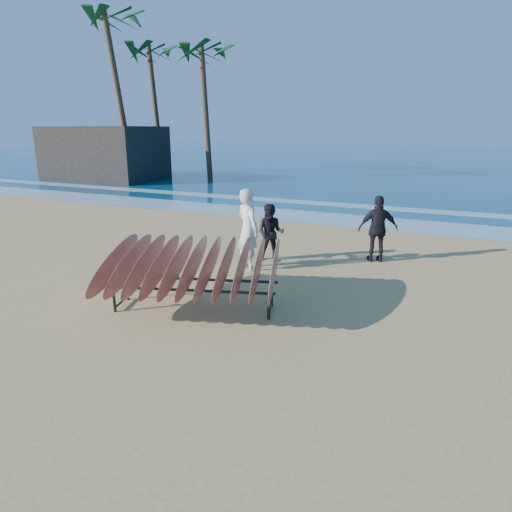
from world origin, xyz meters
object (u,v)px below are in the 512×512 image
object	(u,v)px
person_white	(248,230)
building	(104,153)
surfboard_rack	(193,266)
person_dark_b	(378,229)
person_dark_a	(271,233)
palm_right	(153,54)
palm_mid	(204,55)
palm_left	(113,22)

from	to	relation	value
person_white	building	xyz separation A→B (m)	(-18.50, 14.35, 0.78)
surfboard_rack	person_dark_b	distance (m)	5.51
surfboard_rack	person_dark_a	world-z (taller)	person_dark_a
person_white	palm_right	xyz separation A→B (m)	(-17.74, 19.32, 7.66)
person_dark_b	person_white	bearing A→B (deg)	13.36
person_dark_b	palm_mid	size ratio (longest dim) A/B	0.20
palm_left	building	bearing A→B (deg)	167.29
surfboard_rack	person_dark_b	size ratio (longest dim) A/B	2.21
palm_right	palm_mid	bearing A→B (deg)	-23.81
palm_left	palm_mid	bearing A→B (deg)	30.54
palm_left	palm_mid	distance (m)	5.73
palm_left	surfboard_rack	bearing A→B (deg)	-45.22
surfboard_rack	palm_mid	world-z (taller)	palm_mid
person_white	person_dark_a	xyz separation A→B (m)	(0.21, 0.87, -0.24)
person_dark_a	person_dark_b	size ratio (longest dim) A/B	0.87
building	palm_left	size ratio (longest dim) A/B	0.76
person_dark_a	palm_right	distance (m)	26.93
surfboard_rack	palm_mid	xyz separation A→B (m)	(-11.86, 19.44, 7.00)
person_white	palm_right	bearing A→B (deg)	-17.19
surfboard_rack	palm_mid	bearing A→B (deg)	102.14
person_dark_b	palm_left	size ratio (longest dim) A/B	0.16
person_white	palm_mid	world-z (taller)	palm_mid
person_white	palm_left	size ratio (longest dim) A/B	0.19
palm_right	surfboard_rack	bearing A→B (deg)	-50.88
person_dark_a	palm_right	world-z (taller)	palm_right
palm_left	person_dark_a	bearing A→B (deg)	-38.20
surfboard_rack	person_dark_b	xyz separation A→B (m)	(2.45, 4.94, 0.00)
person_dark_b	palm_mid	distance (m)	21.54
person_dark_a	palm_right	size ratio (longest dim) A/B	0.16
person_white	person_dark_b	xyz separation A→B (m)	(2.73, 2.11, -0.13)
person_white	person_dark_a	bearing A→B (deg)	-73.57
surfboard_rack	building	bearing A→B (deg)	118.30
building	palm_left	distance (m)	8.22
person_dark_b	palm_left	xyz separation A→B (m)	(-19.00, 11.73, 8.81)
building	palm_right	xyz separation A→B (m)	(0.76, 4.98, 6.88)
person_white	person_dark_a	size ratio (longest dim) A/B	1.32
person_dark_a	palm_mid	distance (m)	20.91
surfboard_rack	palm_left	xyz separation A→B (m)	(-16.54, 16.67, 8.81)
surfboard_rack	building	world-z (taller)	building
building	palm_mid	world-z (taller)	palm_mid
palm_left	palm_right	world-z (taller)	palm_left
palm_right	person_dark_b	bearing A→B (deg)	-40.07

